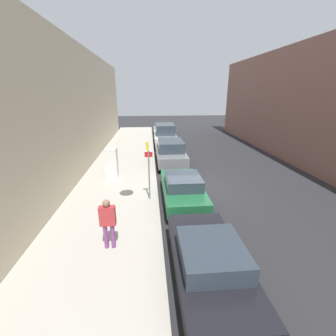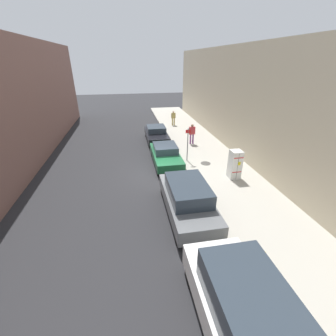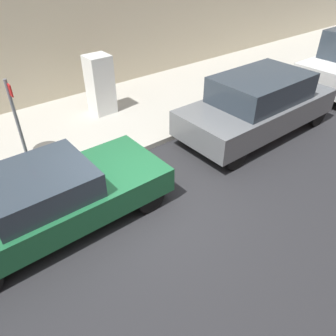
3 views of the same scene
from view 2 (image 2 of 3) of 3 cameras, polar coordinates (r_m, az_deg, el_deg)
The scene contains 13 objects.
ground_plane at distance 14.97m, azimuth -2.32°, elevation -1.56°, with size 80.00×80.00×0.00m, color #28282B.
sidewalk_slab at distance 15.98m, azimuth 12.58°, elevation -0.06°, with size 4.49×44.00×0.15m, color #B2ADA0.
building_facade_near at distance 16.38m, azimuth 25.09°, elevation 13.22°, with size 2.18×39.60×7.92m, color beige.
discarded_refrigerator at distance 14.47m, azimuth 16.63°, elevation 0.89°, with size 0.67×0.72×1.80m.
manhole_cover at distance 16.37m, azimuth 9.54°, elevation 1.17°, with size 0.70×0.70×0.02m, color #47443F.
street_sign_post at distance 16.19m, azimuth 5.01°, elevation 6.33°, with size 0.36×0.07×2.42m.
fire_hydrant at distance 9.13m, azimuth 22.73°, elevation -20.68°, with size 0.22×0.22×0.78m.
pedestrian_walking_far at distance 19.85m, azimuth 6.12°, elevation 8.97°, with size 0.51×0.24×1.76m.
pedestrian_standing_near at distance 25.86m, azimuth 1.37°, elevation 12.80°, with size 0.46×0.22×1.59m.
parked_sedan_dark at distance 20.89m, azimuth -2.96°, elevation 8.65°, with size 1.85×4.35×1.40m.
parked_sedan_green at distance 16.25m, azimuth -0.60°, elevation 3.48°, with size 1.83×4.45×1.37m.
parked_suv_gray at distance 10.85m, azimuth 4.98°, elevation -7.73°, with size 2.00×4.88×1.75m.
parked_van_white at distance 7.02m, azimuth 19.17°, elevation -32.10°, with size 2.00×5.05×2.16m.
Camera 2 is at (1.80, 13.17, 6.88)m, focal length 24.00 mm.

